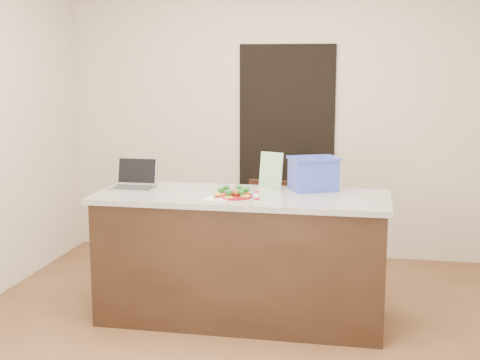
% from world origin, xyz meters
% --- Properties ---
extents(ground, '(4.00, 4.00, 0.00)m').
position_xyz_m(ground, '(0.00, 0.00, 0.00)').
color(ground, brown).
rests_on(ground, ground).
extents(room_shell, '(4.00, 4.00, 4.00)m').
position_xyz_m(room_shell, '(0.00, 0.00, 1.62)').
color(room_shell, white).
rests_on(room_shell, ground).
extents(doorway, '(0.90, 0.02, 2.00)m').
position_xyz_m(doorway, '(0.10, 1.98, 1.00)').
color(doorway, black).
rests_on(doorway, ground).
extents(island, '(2.06, 0.76, 0.92)m').
position_xyz_m(island, '(0.00, 0.25, 0.46)').
color(island, black).
rests_on(island, ground).
extents(plate, '(0.26, 0.26, 0.02)m').
position_xyz_m(plate, '(-0.04, 0.14, 0.93)').
color(plate, maroon).
rests_on(plate, island).
extents(meatballs, '(0.10, 0.10, 0.04)m').
position_xyz_m(meatballs, '(-0.04, 0.15, 0.95)').
color(meatballs, brown).
rests_on(meatballs, plate).
extents(broccoli, '(0.21, 0.22, 0.04)m').
position_xyz_m(broccoli, '(-0.04, 0.14, 0.97)').
color(broccoli, '#134714').
rests_on(broccoli, plate).
extents(pepper_rings, '(0.25, 0.25, 0.01)m').
position_xyz_m(pepper_rings, '(-0.04, 0.14, 0.94)').
color(pepper_rings, yellow).
rests_on(pepper_rings, plate).
extents(napkin, '(0.19, 0.19, 0.01)m').
position_xyz_m(napkin, '(-0.13, 0.07, 0.92)').
color(napkin, white).
rests_on(napkin, island).
extents(fork, '(0.06, 0.16, 0.00)m').
position_xyz_m(fork, '(-0.15, 0.08, 0.93)').
color(fork, '#AAABAF').
rests_on(fork, napkin).
extents(knife, '(0.04, 0.21, 0.01)m').
position_xyz_m(knife, '(-0.10, 0.05, 0.93)').
color(knife, white).
rests_on(knife, napkin).
extents(yogurt_bottle, '(0.03, 0.03, 0.07)m').
position_xyz_m(yogurt_bottle, '(0.15, 0.01, 0.95)').
color(yogurt_bottle, white).
rests_on(yogurt_bottle, island).
extents(laptop, '(0.31, 0.25, 0.22)m').
position_xyz_m(laptop, '(-0.82, 0.34, 0.98)').
color(laptop, '#AFAEB3').
rests_on(laptop, island).
extents(leaflet, '(0.19, 0.10, 0.26)m').
position_xyz_m(leaflet, '(0.16, 0.54, 1.05)').
color(leaflet, silver).
rests_on(leaflet, island).
extents(blue_box, '(0.41, 0.36, 0.24)m').
position_xyz_m(blue_box, '(0.48, 0.50, 1.04)').
color(blue_box, '#3244B7').
rests_on(blue_box, island).
extents(chair, '(0.43, 0.43, 0.86)m').
position_xyz_m(chair, '(0.08, 1.05, 0.49)').
color(chair, '#32190F').
rests_on(chair, ground).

